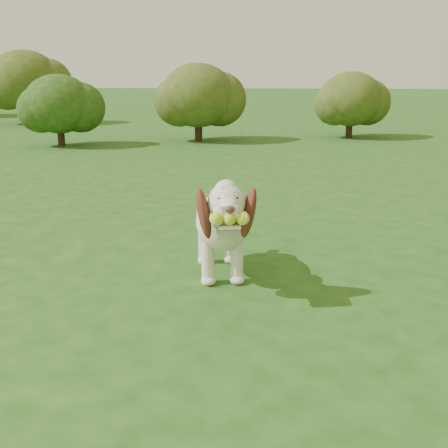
{
  "coord_description": "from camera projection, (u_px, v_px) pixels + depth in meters",
  "views": [
    {
      "loc": [
        0.11,
        -3.11,
        1.34
      ],
      "look_at": [
        -0.18,
        0.19,
        0.43
      ],
      "focal_mm": 45.0,
      "sensor_mm": 36.0,
      "label": 1
    }
  ],
  "objects": [
    {
      "name": "ground",
      "position": [
        251.0,
        302.0,
        3.35
      ],
      "size": [
        80.0,
        80.0,
        0.0
      ],
      "primitive_type": "plane",
      "color": "#1E4513",
      "rests_on": "ground"
    },
    {
      "name": "shrub_a",
      "position": [
        59.0,
        104.0,
        10.01
      ],
      "size": [
        1.23,
        1.23,
        1.27
      ],
      "color": "#382314",
      "rests_on": "ground"
    },
    {
      "name": "dog",
      "position": [
        221.0,
        221.0,
        3.66
      ],
      "size": [
        0.5,
        1.12,
        0.73
      ],
      "rotation": [
        0.0,
        0.0,
        0.18
      ],
      "color": "silver",
      "rests_on": "ground"
    },
    {
      "name": "shrub_c",
      "position": [
        351.0,
        99.0,
        11.24
      ],
      "size": [
        1.27,
        1.27,
        1.31
      ],
      "color": "#382314",
      "rests_on": "ground"
    },
    {
      "name": "shrub_b",
      "position": [
        198.0,
        95.0,
        10.7
      ],
      "size": [
        1.42,
        1.42,
        1.47
      ],
      "color": "#382314",
      "rests_on": "ground"
    },
    {
      "name": "shrub_e",
      "position": [
        25.0,
        81.0,
        14.12
      ],
      "size": [
        1.77,
        1.77,
        1.83
      ],
      "color": "#382314",
      "rests_on": "ground"
    }
  ]
}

